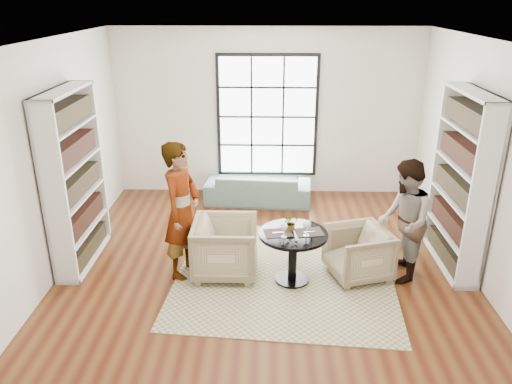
{
  "coord_description": "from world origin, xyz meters",
  "views": [
    {
      "loc": [
        0.03,
        -5.88,
        3.51
      ],
      "look_at": [
        -0.14,
        0.4,
        1.0
      ],
      "focal_mm": 35.0,
      "sensor_mm": 36.0,
      "label": 1
    }
  ],
  "objects_px": {
    "flower_centerpiece": "(291,223)",
    "armchair_left": "(225,248)",
    "person_left": "(182,211)",
    "armchair_right": "(358,253)",
    "wine_glass_left": "(284,227)",
    "wine_glass_right": "(307,225)",
    "pedestal_table": "(293,246)",
    "person_right": "(404,221)",
    "sofa": "(258,188)"
  },
  "relations": [
    {
      "from": "flower_centerpiece",
      "to": "armchair_left",
      "type": "bearing_deg",
      "value": 173.08
    },
    {
      "from": "armchair_left",
      "to": "person_left",
      "type": "relative_size",
      "value": 0.46
    },
    {
      "from": "armchair_right",
      "to": "person_left",
      "type": "height_order",
      "value": "person_left"
    },
    {
      "from": "armchair_left",
      "to": "armchair_right",
      "type": "relative_size",
      "value": 1.12
    },
    {
      "from": "armchair_left",
      "to": "flower_centerpiece",
      "type": "height_order",
      "value": "flower_centerpiece"
    },
    {
      "from": "armchair_left",
      "to": "wine_glass_left",
      "type": "xyz_separation_m",
      "value": [
        0.76,
        -0.3,
        0.46
      ]
    },
    {
      "from": "person_left",
      "to": "wine_glass_right",
      "type": "relative_size",
      "value": 8.58
    },
    {
      "from": "pedestal_table",
      "to": "person_right",
      "type": "xyz_separation_m",
      "value": [
        1.41,
        0.15,
        0.3
      ]
    },
    {
      "from": "wine_glass_right",
      "to": "armchair_right",
      "type": "bearing_deg",
      "value": 18.27
    },
    {
      "from": "sofa",
      "to": "pedestal_table",
      "type": "bearing_deg",
      "value": 104.95
    },
    {
      "from": "armchair_left",
      "to": "wine_glass_left",
      "type": "distance_m",
      "value": 0.93
    },
    {
      "from": "pedestal_table",
      "to": "armchair_left",
      "type": "distance_m",
      "value": 0.91
    },
    {
      "from": "sofa",
      "to": "armchair_left",
      "type": "distance_m",
      "value": 2.53
    },
    {
      "from": "wine_glass_left",
      "to": "sofa",
      "type": "bearing_deg",
      "value": 97.75
    },
    {
      "from": "wine_glass_left",
      "to": "flower_centerpiece",
      "type": "distance_m",
      "value": 0.22
    },
    {
      "from": "wine_glass_left",
      "to": "pedestal_table",
      "type": "bearing_deg",
      "value": 46.08
    },
    {
      "from": "person_right",
      "to": "pedestal_table",
      "type": "bearing_deg",
      "value": -77.66
    },
    {
      "from": "person_left",
      "to": "pedestal_table",
      "type": "bearing_deg",
      "value": -79.03
    },
    {
      "from": "person_left",
      "to": "flower_centerpiece",
      "type": "height_order",
      "value": "person_left"
    },
    {
      "from": "sofa",
      "to": "wine_glass_right",
      "type": "relative_size",
      "value": 8.74
    },
    {
      "from": "sofa",
      "to": "flower_centerpiece",
      "type": "height_order",
      "value": "flower_centerpiece"
    },
    {
      "from": "sofa",
      "to": "person_left",
      "type": "distance_m",
      "value": 2.74
    },
    {
      "from": "armchair_left",
      "to": "person_right",
      "type": "height_order",
      "value": "person_right"
    },
    {
      "from": "wine_glass_right",
      "to": "armchair_left",
      "type": "bearing_deg",
      "value": 166.08
    },
    {
      "from": "person_right",
      "to": "wine_glass_left",
      "type": "relative_size",
      "value": 8.15
    },
    {
      "from": "wine_glass_right",
      "to": "pedestal_table",
      "type": "bearing_deg",
      "value": 151.35
    },
    {
      "from": "person_left",
      "to": "flower_centerpiece",
      "type": "relative_size",
      "value": 8.35
    },
    {
      "from": "wine_glass_right",
      "to": "flower_centerpiece",
      "type": "relative_size",
      "value": 0.97
    },
    {
      "from": "pedestal_table",
      "to": "flower_centerpiece",
      "type": "height_order",
      "value": "flower_centerpiece"
    },
    {
      "from": "person_left",
      "to": "wine_glass_left",
      "type": "xyz_separation_m",
      "value": [
        1.31,
        -0.3,
        -0.07
      ]
    },
    {
      "from": "armchair_right",
      "to": "sofa",
      "type": "bearing_deg",
      "value": -168.53
    },
    {
      "from": "person_left",
      "to": "wine_glass_left",
      "type": "height_order",
      "value": "person_left"
    },
    {
      "from": "armchair_right",
      "to": "wine_glass_left",
      "type": "xyz_separation_m",
      "value": [
        -0.99,
        -0.28,
        0.5
      ]
    },
    {
      "from": "person_right",
      "to": "armchair_left",
      "type": "bearing_deg",
      "value": -84.23
    },
    {
      "from": "wine_glass_left",
      "to": "flower_centerpiece",
      "type": "xyz_separation_m",
      "value": [
        0.09,
        0.2,
        -0.03
      ]
    },
    {
      "from": "pedestal_table",
      "to": "armchair_right",
      "type": "xyz_separation_m",
      "value": [
        0.86,
        0.15,
        -0.17
      ]
    },
    {
      "from": "person_left",
      "to": "wine_glass_left",
      "type": "distance_m",
      "value": 1.34
    },
    {
      "from": "armchair_left",
      "to": "wine_glass_left",
      "type": "height_order",
      "value": "wine_glass_left"
    },
    {
      "from": "sofa",
      "to": "flower_centerpiece",
      "type": "relative_size",
      "value": 8.52
    },
    {
      "from": "pedestal_table",
      "to": "wine_glass_left",
      "type": "height_order",
      "value": "wine_glass_left"
    },
    {
      "from": "armchair_right",
      "to": "wine_glass_left",
      "type": "distance_m",
      "value": 1.14
    },
    {
      "from": "armchair_left",
      "to": "flower_centerpiece",
      "type": "distance_m",
      "value": 0.96
    },
    {
      "from": "pedestal_table",
      "to": "armchair_right",
      "type": "relative_size",
      "value": 1.16
    },
    {
      "from": "armchair_left",
      "to": "wine_glass_right",
      "type": "distance_m",
      "value": 1.17
    },
    {
      "from": "pedestal_table",
      "to": "wine_glass_right",
      "type": "bearing_deg",
      "value": -28.65
    },
    {
      "from": "sofa",
      "to": "person_right",
      "type": "relative_size",
      "value": 1.15
    },
    {
      "from": "pedestal_table",
      "to": "person_right",
      "type": "relative_size",
      "value": 0.54
    },
    {
      "from": "flower_centerpiece",
      "to": "wine_glass_left",
      "type": "bearing_deg",
      "value": -115.16
    },
    {
      "from": "armchair_left",
      "to": "person_right",
      "type": "relative_size",
      "value": 0.52
    },
    {
      "from": "flower_centerpiece",
      "to": "pedestal_table",
      "type": "bearing_deg",
      "value": -65.84
    }
  ]
}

